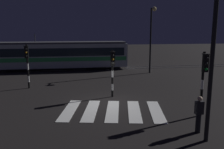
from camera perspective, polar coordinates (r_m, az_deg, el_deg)
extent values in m
plane|color=black|center=(15.51, -0.82, -6.73)|extent=(120.00, 120.00, 0.00)
cube|color=#59595E|center=(28.17, -4.69, 1.16)|extent=(80.00, 0.12, 0.03)
cube|color=#59595E|center=(29.58, -4.91, 1.61)|extent=(80.00, 0.12, 0.03)
cube|color=silver|center=(14.33, -10.02, -8.34)|extent=(1.44, 3.86, 0.02)
cube|color=silver|center=(14.12, -5.00, -8.50)|extent=(1.44, 3.86, 0.02)
cube|color=silver|center=(14.01, 0.14, -8.60)|extent=(1.44, 3.86, 0.02)
cube|color=silver|center=(14.02, 5.31, -8.64)|extent=(1.44, 3.86, 0.02)
cube|color=silver|center=(14.15, 10.43, -8.60)|extent=(1.44, 3.86, 0.02)
cylinder|color=black|center=(20.34, -19.17, -2.40)|extent=(0.14, 0.14, 0.50)
cylinder|color=white|center=(20.24, -19.25, -1.02)|extent=(0.14, 0.14, 0.50)
cylinder|color=black|center=(20.15, -19.34, 0.37)|extent=(0.14, 0.14, 0.50)
cylinder|color=white|center=(20.07, -19.43, 1.77)|extent=(0.14, 0.14, 0.50)
cylinder|color=black|center=(20.01, -19.51, 3.19)|extent=(0.14, 0.14, 0.50)
cylinder|color=white|center=(19.95, -19.60, 4.61)|extent=(0.14, 0.14, 0.50)
cylinder|color=black|center=(19.91, -19.69, 6.04)|extent=(0.14, 0.14, 0.50)
cube|color=black|center=(19.77, -19.72, 4.99)|extent=(0.28, 0.20, 0.90)
sphere|color=black|center=(19.64, -19.82, 5.77)|extent=(0.14, 0.14, 0.14)
sphere|color=orange|center=(19.66, -19.77, 4.96)|extent=(0.14, 0.14, 0.14)
sphere|color=black|center=(19.69, -19.72, 4.15)|extent=(0.14, 0.14, 0.14)
cube|color=black|center=(19.74, -19.80, 6.40)|extent=(0.36, 0.24, 0.04)
cylinder|color=black|center=(14.04, 20.28, -8.21)|extent=(0.14, 0.14, 0.50)
cylinder|color=white|center=(13.90, 20.41, -6.25)|extent=(0.14, 0.14, 0.50)
cylinder|color=black|center=(13.76, 20.54, -4.25)|extent=(0.14, 0.14, 0.50)
cylinder|color=white|center=(13.65, 20.68, -2.22)|extent=(0.14, 0.14, 0.50)
cylinder|color=black|center=(13.55, 20.82, -0.16)|extent=(0.14, 0.14, 0.50)
cylinder|color=white|center=(13.48, 20.96, 1.93)|extent=(0.14, 0.14, 0.50)
cylinder|color=black|center=(13.41, 21.10, 4.05)|extent=(0.14, 0.14, 0.50)
cube|color=black|center=(13.31, 21.36, 2.46)|extent=(0.28, 0.20, 0.90)
sphere|color=black|center=(13.18, 21.68, 3.60)|extent=(0.14, 0.14, 0.14)
sphere|color=black|center=(13.22, 21.60, 2.39)|extent=(0.14, 0.14, 0.14)
sphere|color=green|center=(13.26, 21.52, 1.20)|extent=(0.14, 0.14, 0.14)
cube|color=black|center=(13.26, 21.50, 4.56)|extent=(0.36, 0.24, 0.04)
cylinder|color=black|center=(16.78, 0.08, -4.55)|extent=(0.14, 0.14, 0.47)
cylinder|color=white|center=(16.66, 0.08, -3.00)|extent=(0.14, 0.14, 0.47)
cylinder|color=black|center=(16.56, 0.08, -1.43)|extent=(0.14, 0.14, 0.47)
cylinder|color=white|center=(16.47, 0.08, 0.16)|extent=(0.14, 0.14, 0.47)
cylinder|color=black|center=(16.39, 0.08, 1.76)|extent=(0.14, 0.14, 0.47)
cylinder|color=white|center=(16.33, 0.08, 3.38)|extent=(0.14, 0.14, 0.47)
cylinder|color=black|center=(16.27, 0.08, 5.02)|extent=(0.14, 0.14, 0.47)
cube|color=black|center=(16.15, 0.18, 3.66)|extent=(0.28, 0.20, 0.90)
sphere|color=black|center=(16.01, 0.24, 4.61)|extent=(0.14, 0.14, 0.14)
sphere|color=orange|center=(16.04, 0.24, 3.62)|extent=(0.14, 0.14, 0.14)
sphere|color=black|center=(16.08, 0.24, 2.63)|extent=(0.14, 0.14, 0.14)
cube|color=black|center=(16.10, 0.18, 5.39)|extent=(0.36, 0.24, 0.04)
cylinder|color=black|center=(10.32, 22.65, 2.22)|extent=(0.18, 0.18, 6.52)
cylinder|color=black|center=(26.04, 9.16, 7.85)|extent=(0.18, 0.18, 6.86)
cylinder|color=black|center=(25.68, 9.71, 15.24)|extent=(0.10, 0.90, 0.10)
sphere|color=#F9E08C|center=(25.25, 10.04, 15.13)|extent=(0.44, 0.44, 0.44)
cube|color=#B2BCC1|center=(28.63, -12.86, 4.49)|extent=(16.13, 2.50, 2.70)
cube|color=green|center=(27.41, -12.99, 3.48)|extent=(15.81, 0.04, 0.44)
cube|color=green|center=(29.93, -12.68, 4.08)|extent=(15.81, 0.04, 0.44)
cube|color=black|center=(27.33, -13.06, 5.15)|extent=(15.33, 0.03, 0.90)
cube|color=#4C4C51|center=(28.52, -12.98, 7.38)|extent=(15.81, 2.30, 0.20)
cylinder|color=#262628|center=(28.76, -17.88, 8.17)|extent=(0.08, 0.08, 1.00)
cube|color=black|center=(28.89, -3.91, 1.73)|extent=(2.20, 2.00, 0.35)
cube|color=black|center=(29.45, -21.38, 1.19)|extent=(2.20, 2.00, 0.35)
sphere|color=#F9F2CC|center=(29.30, 3.26, 4.08)|extent=(0.24, 0.24, 0.24)
cylinder|color=black|center=(11.77, 19.84, -10.86)|extent=(0.24, 0.24, 0.88)
cube|color=black|center=(11.53, 20.07, -7.43)|extent=(0.36, 0.22, 0.60)
sphere|color=beige|center=(11.41, 20.20, -5.42)|extent=(0.22, 0.22, 0.22)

